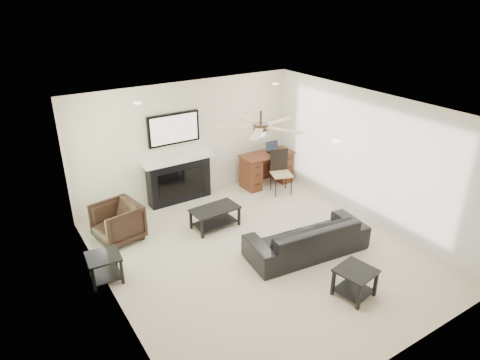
{
  "coord_description": "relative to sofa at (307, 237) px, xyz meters",
  "views": [
    {
      "loc": [
        -3.66,
        -5.05,
        4.21
      ],
      "look_at": [
        -0.04,
        0.63,
        1.16
      ],
      "focal_mm": 32.0,
      "sensor_mm": 36.0,
      "label": 1
    }
  ],
  "objects": [
    {
      "name": "sofa",
      "position": [
        0.0,
        0.0,
        0.0
      ],
      "size": [
        2.19,
        1.06,
        0.62
      ],
      "primitive_type": "imported",
      "rotation": [
        0.0,
        0.0,
        3.03
      ],
      "color": "black",
      "rests_on": "ground"
    },
    {
      "name": "end_table_near",
      "position": [
        -0.15,
        -1.25,
        -0.08
      ],
      "size": [
        0.6,
        0.6,
        0.45
      ],
      "primitive_type": "cube",
      "rotation": [
        0.0,
        0.0,
        0.18
      ],
      "color": "black",
      "rests_on": "ground"
    },
    {
      "name": "fireplace_unit",
      "position": [
        -0.98,
        2.97,
        0.65
      ],
      "size": [
        1.52,
        0.34,
        1.91
      ],
      "primitive_type": "cube",
      "color": "black",
      "rests_on": "ground"
    },
    {
      "name": "coffee_table",
      "position": [
        -0.9,
        1.6,
        -0.11
      ],
      "size": [
        0.92,
        0.55,
        0.4
      ],
      "primitive_type": "cube",
      "rotation": [
        0.0,
        0.0,
        0.05
      ],
      "color": "black",
      "rests_on": "ground"
    },
    {
      "name": "room_shell",
      "position": [
        -0.48,
        0.47,
        1.38
      ],
      "size": [
        5.5,
        5.54,
        2.52
      ],
      "color": "beige",
      "rests_on": "ground"
    },
    {
      "name": "desk_chair",
      "position": [
        1.07,
        2.11,
        0.18
      ],
      "size": [
        0.54,
        0.55,
        0.97
      ],
      "primitive_type": "cube",
      "rotation": [
        0.0,
        0.0,
        -0.33
      ],
      "color": "black",
      "rests_on": "ground"
    },
    {
      "name": "end_table_left",
      "position": [
        -3.15,
        1.1,
        -0.08
      ],
      "size": [
        0.54,
        0.54,
        0.45
      ],
      "primitive_type": "cube",
      "rotation": [
        0.0,
        0.0,
        -0.08
      ],
      "color": "black",
      "rests_on": "ground"
    },
    {
      "name": "armchair",
      "position": [
        -2.6,
        2.15,
        0.05
      ],
      "size": [
        0.89,
        0.88,
        0.71
      ],
      "primitive_type": "imported",
      "rotation": [
        0.0,
        0.0,
        -1.4
      ],
      "color": "black",
      "rests_on": "ground"
    },
    {
      "name": "laptop",
      "position": [
        1.27,
        2.64,
        0.57
      ],
      "size": [
        0.33,
        0.24,
        0.23
      ],
      "primitive_type": "cube",
      "color": "black",
      "rests_on": "desk"
    },
    {
      "name": "desk",
      "position": [
        1.07,
        2.66,
        0.07
      ],
      "size": [
        1.22,
        0.56,
        0.76
      ],
      "primitive_type": "cube",
      "color": "#381B0E",
      "rests_on": "ground"
    }
  ]
}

